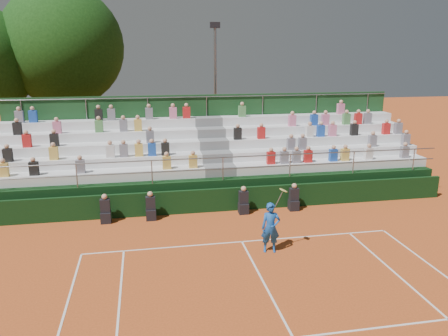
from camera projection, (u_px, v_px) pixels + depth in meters
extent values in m
plane|color=#C25220|center=(242.00, 242.00, 15.52)|extent=(90.00, 90.00, 0.00)
cube|color=white|center=(242.00, 242.00, 15.52)|extent=(11.00, 0.06, 0.01)
cube|color=white|center=(267.00, 288.00, 12.48)|extent=(0.06, 6.40, 0.01)
cube|color=black|center=(225.00, 199.00, 18.43)|extent=(20.00, 0.15, 1.00)
cube|color=black|center=(106.00, 217.00, 17.21)|extent=(0.40, 0.40, 0.44)
cube|color=black|center=(105.00, 206.00, 17.09)|extent=(0.38, 0.25, 0.55)
sphere|color=tan|center=(104.00, 197.00, 16.99)|extent=(0.22, 0.22, 0.22)
cube|color=black|center=(151.00, 214.00, 17.52)|extent=(0.40, 0.40, 0.44)
cube|color=black|center=(151.00, 203.00, 17.40)|extent=(0.38, 0.25, 0.55)
sphere|color=tan|center=(150.00, 194.00, 17.30)|extent=(0.22, 0.22, 0.22)
cube|color=black|center=(243.00, 208.00, 18.19)|extent=(0.40, 0.40, 0.44)
cube|color=black|center=(244.00, 197.00, 18.07)|extent=(0.38, 0.25, 0.55)
sphere|color=tan|center=(244.00, 189.00, 17.97)|extent=(0.22, 0.22, 0.22)
cube|color=black|center=(293.00, 205.00, 18.58)|extent=(0.40, 0.40, 0.44)
cube|color=black|center=(294.00, 194.00, 18.45)|extent=(0.38, 0.25, 0.55)
sphere|color=tan|center=(294.00, 186.00, 18.36)|extent=(0.22, 0.22, 0.22)
cube|color=black|center=(214.00, 177.00, 21.35)|extent=(20.00, 5.20, 1.20)
cube|color=silver|center=(96.00, 176.00, 18.60)|extent=(9.30, 0.85, 0.42)
cube|color=silver|center=(331.00, 165.00, 20.49)|extent=(9.30, 0.85, 0.42)
cube|color=slate|center=(219.00, 170.00, 19.55)|extent=(1.40, 0.85, 0.42)
cube|color=silver|center=(97.00, 162.00, 19.30)|extent=(9.30, 0.85, 0.42)
cube|color=silver|center=(325.00, 152.00, 21.19)|extent=(9.30, 0.85, 0.42)
cube|color=slate|center=(216.00, 157.00, 20.24)|extent=(1.40, 0.85, 0.42)
cube|color=silver|center=(98.00, 148.00, 20.00)|extent=(9.30, 0.85, 0.42)
cube|color=silver|center=(318.00, 140.00, 21.88)|extent=(9.30, 0.85, 0.42)
cube|color=slate|center=(213.00, 144.00, 20.94)|extent=(1.40, 0.85, 0.42)
cube|color=silver|center=(99.00, 136.00, 20.70)|extent=(9.30, 0.85, 0.42)
cube|color=silver|center=(313.00, 129.00, 22.58)|extent=(9.30, 0.85, 0.42)
cube|color=slate|center=(211.00, 132.00, 21.64)|extent=(1.40, 0.85, 0.42)
cube|color=silver|center=(100.00, 124.00, 21.40)|extent=(9.30, 0.85, 0.42)
cube|color=silver|center=(307.00, 118.00, 23.28)|extent=(9.30, 0.85, 0.42)
cube|color=slate|center=(208.00, 121.00, 22.34)|extent=(1.40, 0.85, 0.42)
cube|color=#19421F|center=(207.00, 136.00, 23.07)|extent=(20.00, 0.12, 4.40)
cylinder|color=gray|center=(223.00, 157.00, 18.51)|extent=(20.00, 0.05, 0.05)
cylinder|color=gray|center=(206.00, 97.00, 22.43)|extent=(20.00, 0.05, 0.05)
cube|color=gold|center=(4.00, 170.00, 17.71)|extent=(0.36, 0.24, 0.56)
cube|color=black|center=(34.00, 169.00, 17.91)|extent=(0.36, 0.24, 0.56)
cube|color=slate|center=(80.00, 166.00, 18.23)|extent=(0.36, 0.24, 0.56)
cube|color=gold|center=(167.00, 163.00, 18.86)|extent=(0.36, 0.24, 0.56)
cube|color=gold|center=(193.00, 161.00, 19.07)|extent=(0.36, 0.24, 0.56)
cube|color=black|center=(8.00, 155.00, 18.40)|extent=(0.36, 0.24, 0.56)
cube|color=gold|center=(54.00, 153.00, 18.72)|extent=(0.36, 0.24, 0.56)
cube|color=silver|center=(110.00, 151.00, 19.14)|extent=(0.36, 0.24, 0.56)
cube|color=slate|center=(124.00, 151.00, 19.24)|extent=(0.36, 0.24, 0.56)
cube|color=gold|center=(139.00, 150.00, 19.36)|extent=(0.36, 0.24, 0.56)
cube|color=#1E4CB2|center=(152.00, 149.00, 19.46)|extent=(0.36, 0.24, 0.56)
cube|color=black|center=(165.00, 149.00, 19.56)|extent=(0.36, 0.24, 0.56)
cube|color=red|center=(27.00, 141.00, 19.21)|extent=(0.36, 0.24, 0.56)
cube|color=black|center=(54.00, 140.00, 19.41)|extent=(0.36, 0.24, 0.56)
cube|color=slate|center=(150.00, 137.00, 20.15)|extent=(0.36, 0.24, 0.56)
cube|color=black|center=(17.00, 129.00, 19.80)|extent=(0.36, 0.24, 0.56)
cube|color=pink|center=(57.00, 127.00, 20.11)|extent=(0.36, 0.24, 0.56)
cube|color=#4C8C4C|center=(99.00, 126.00, 20.44)|extent=(0.36, 0.24, 0.56)
cube|color=slate|center=(124.00, 125.00, 20.63)|extent=(0.36, 0.24, 0.56)
cube|color=gold|center=(138.00, 125.00, 20.75)|extent=(0.36, 0.24, 0.56)
cube|color=slate|center=(19.00, 117.00, 20.49)|extent=(0.36, 0.24, 0.56)
cube|color=#1E4CB2|center=(33.00, 116.00, 20.60)|extent=(0.36, 0.24, 0.56)
cube|color=black|center=(99.00, 115.00, 21.13)|extent=(0.36, 0.24, 0.56)
cube|color=slate|center=(111.00, 114.00, 21.23)|extent=(0.36, 0.24, 0.56)
cube|color=slate|center=(149.00, 114.00, 21.55)|extent=(0.36, 0.24, 0.56)
cube|color=pink|center=(173.00, 113.00, 21.76)|extent=(0.36, 0.24, 0.56)
cube|color=red|center=(186.00, 113.00, 21.88)|extent=(0.36, 0.24, 0.56)
cube|color=red|center=(271.00, 158.00, 19.69)|extent=(0.36, 0.24, 0.56)
cube|color=slate|center=(284.00, 157.00, 19.80)|extent=(0.36, 0.24, 0.56)
cube|color=slate|center=(296.00, 157.00, 19.90)|extent=(0.36, 0.24, 0.56)
cube|color=red|center=(308.00, 156.00, 20.00)|extent=(0.36, 0.24, 0.56)
cube|color=#1E4CB2|center=(333.00, 155.00, 20.21)|extent=(0.36, 0.24, 0.56)
cube|color=gold|center=(345.00, 155.00, 20.32)|extent=(0.36, 0.24, 0.56)
cube|color=silver|center=(368.00, 154.00, 20.53)|extent=(0.36, 0.24, 0.56)
cube|color=slate|center=(405.00, 152.00, 20.85)|extent=(0.36, 0.24, 0.56)
cube|color=slate|center=(291.00, 144.00, 20.60)|extent=(0.36, 0.24, 0.56)
cube|color=slate|center=(302.00, 144.00, 20.70)|extent=(0.36, 0.24, 0.56)
cube|color=slate|center=(372.00, 141.00, 21.34)|extent=(0.36, 0.24, 0.56)
cube|color=slate|center=(406.00, 140.00, 21.65)|extent=(0.36, 0.24, 0.56)
cube|color=black|center=(238.00, 134.00, 20.88)|extent=(0.36, 0.24, 0.56)
cube|color=red|center=(261.00, 133.00, 21.08)|extent=(0.36, 0.24, 0.56)
cube|color=silver|center=(310.00, 131.00, 21.52)|extent=(0.36, 0.24, 0.56)
cube|color=#1E4CB2|center=(321.00, 131.00, 21.62)|extent=(0.36, 0.24, 0.56)
cube|color=pink|center=(332.00, 130.00, 21.73)|extent=(0.36, 0.24, 0.56)
cube|color=black|center=(354.00, 130.00, 21.93)|extent=(0.36, 0.24, 0.56)
cube|color=red|center=(386.00, 129.00, 22.24)|extent=(0.36, 0.24, 0.56)
cube|color=slate|center=(398.00, 128.00, 22.36)|extent=(0.36, 0.24, 0.56)
cube|color=pink|center=(292.00, 121.00, 22.11)|extent=(0.36, 0.24, 0.56)
cube|color=#1E4CB2|center=(314.00, 120.00, 22.31)|extent=(0.36, 0.24, 0.56)
cube|color=pink|center=(325.00, 120.00, 22.42)|extent=(0.36, 0.24, 0.56)
cube|color=#4C8C4C|center=(346.00, 119.00, 22.62)|extent=(0.36, 0.24, 0.56)
cube|color=red|center=(358.00, 119.00, 22.74)|extent=(0.36, 0.24, 0.56)
cube|color=slate|center=(368.00, 118.00, 22.83)|extent=(0.36, 0.24, 0.56)
cube|color=#4C8C4C|center=(242.00, 111.00, 22.38)|extent=(0.36, 0.24, 0.56)
cube|color=pink|center=(341.00, 109.00, 23.33)|extent=(0.36, 0.24, 0.56)
imported|color=#1651A9|center=(271.00, 228.00, 14.56)|extent=(0.69, 0.52, 1.72)
cylinder|color=gray|center=(279.00, 199.00, 14.35)|extent=(0.26, 0.03, 0.51)
cylinder|color=#E5D866|center=(283.00, 190.00, 14.30)|extent=(0.26, 0.28, 0.14)
cylinder|color=#372314|center=(70.00, 127.00, 27.35)|extent=(0.50, 0.50, 3.97)
sphere|color=#11330E|center=(63.00, 46.00, 26.10)|extent=(7.15, 7.15, 7.15)
cylinder|color=gray|center=(215.00, 94.00, 27.51)|extent=(0.16, 0.16, 7.92)
cube|color=black|center=(215.00, 25.00, 26.44)|extent=(0.60, 0.25, 0.35)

